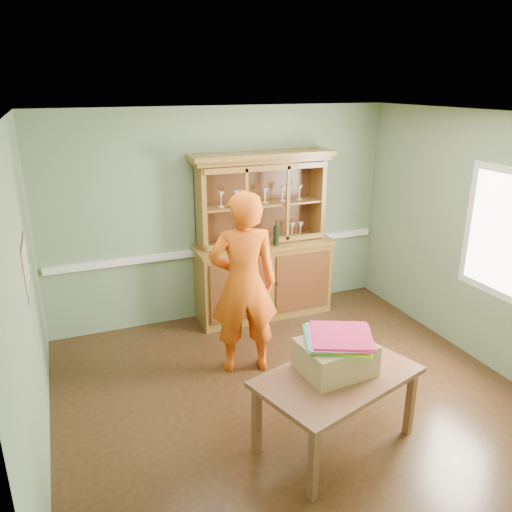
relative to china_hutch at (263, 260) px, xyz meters
name	(u,v)px	position (x,y,z in m)	size (l,w,h in m)	color
floor	(287,390)	(-0.46, -1.76, -0.76)	(4.50, 4.50, 0.00)	#492F17
ceiling	(294,115)	(-0.46, -1.76, 1.94)	(4.50, 4.50, 0.00)	white
wall_back	(223,215)	(-0.46, 0.24, 0.59)	(4.50, 4.50, 0.00)	gray
wall_left	(26,304)	(-2.71, -1.76, 0.59)	(4.00, 4.00, 0.00)	gray
wall_right	(477,239)	(1.79, -1.76, 0.59)	(4.00, 4.00, 0.00)	gray
wall_front	(441,378)	(-0.46, -3.76, 0.59)	(4.50, 4.50, 0.00)	gray
chair_rail	(224,249)	(-0.46, 0.22, 0.14)	(4.41, 0.05, 0.08)	white
framed_map	(26,267)	(-2.69, -1.46, 0.79)	(0.03, 0.60, 0.46)	#331E14
window_panel	(500,233)	(1.77, -2.06, 0.74)	(0.03, 0.96, 1.36)	white
china_hutch	(263,260)	(0.00, 0.00, 0.00)	(1.83, 0.60, 2.15)	olive
dining_table	(337,383)	(-0.41, -2.59, -0.17)	(1.52, 1.16, 0.67)	brown
cardboard_box	(335,357)	(-0.40, -2.54, 0.05)	(0.58, 0.46, 0.27)	tan
kite_stack	(337,337)	(-0.38, -2.51, 0.21)	(0.66, 0.66, 0.06)	#44EB1D
person	(244,284)	(-0.71, -1.18, 0.23)	(0.72, 0.47, 1.97)	#EB570E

